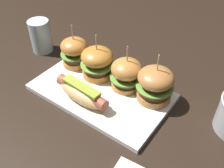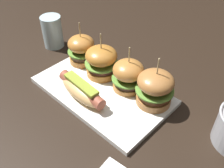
{
  "view_description": "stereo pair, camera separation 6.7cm",
  "coord_description": "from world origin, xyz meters",
  "px_view_note": "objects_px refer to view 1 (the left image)",
  "views": [
    {
      "loc": [
        0.33,
        -0.41,
        0.49
      ],
      "look_at": [
        0.04,
        0.0,
        0.05
      ],
      "focal_mm": 40.91,
      "sensor_mm": 36.0,
      "label": 1
    },
    {
      "loc": [
        0.38,
        -0.37,
        0.49
      ],
      "look_at": [
        0.04,
        0.0,
        0.05
      ],
      "focal_mm": 40.91,
      "sensor_mm": 36.0,
      "label": 2
    }
  ],
  "objects_px": {
    "water_glass": "(41,36)",
    "slider_far_left": "(75,52)",
    "hot_dog": "(82,93)",
    "slider_center_right": "(126,74)",
    "slider_center_left": "(97,62)",
    "slider_far_right": "(155,84)",
    "platter_main": "(101,92)"
  },
  "relations": [
    {
      "from": "slider_center_right",
      "to": "slider_far_left",
      "type": "bearing_deg",
      "value": -178.59
    },
    {
      "from": "hot_dog",
      "to": "slider_far_right",
      "type": "relative_size",
      "value": 1.19
    },
    {
      "from": "slider_far_left",
      "to": "water_glass",
      "type": "distance_m",
      "value": 0.16
    },
    {
      "from": "platter_main",
      "to": "slider_center_right",
      "type": "xyz_separation_m",
      "value": [
        0.05,
        0.05,
        0.05
      ]
    },
    {
      "from": "slider_center_left",
      "to": "slider_far_right",
      "type": "relative_size",
      "value": 0.97
    },
    {
      "from": "slider_far_left",
      "to": "water_glass",
      "type": "xyz_separation_m",
      "value": [
        -0.16,
        0.01,
        -0.0
      ]
    },
    {
      "from": "slider_center_right",
      "to": "slider_far_right",
      "type": "relative_size",
      "value": 0.95
    },
    {
      "from": "slider_far_right",
      "to": "hot_dog",
      "type": "bearing_deg",
      "value": -142.41
    },
    {
      "from": "slider_center_left",
      "to": "slider_far_right",
      "type": "height_order",
      "value": "slider_far_right"
    },
    {
      "from": "platter_main",
      "to": "slider_center_right",
      "type": "relative_size",
      "value": 2.84
    },
    {
      "from": "slider_center_right",
      "to": "slider_far_right",
      "type": "distance_m",
      "value": 0.09
    },
    {
      "from": "platter_main",
      "to": "slider_center_left",
      "type": "height_order",
      "value": "slider_center_left"
    },
    {
      "from": "slider_far_left",
      "to": "slider_far_right",
      "type": "height_order",
      "value": "slider_far_right"
    },
    {
      "from": "slider_center_left",
      "to": "slider_far_left",
      "type": "bearing_deg",
      "value": 178.77
    },
    {
      "from": "slider_far_left",
      "to": "hot_dog",
      "type": "bearing_deg",
      "value": -41.88
    },
    {
      "from": "slider_far_left",
      "to": "slider_far_right",
      "type": "relative_size",
      "value": 0.97
    },
    {
      "from": "hot_dog",
      "to": "slider_far_right",
      "type": "height_order",
      "value": "slider_far_right"
    },
    {
      "from": "slider_center_right",
      "to": "hot_dog",
      "type": "bearing_deg",
      "value": -119.8
    },
    {
      "from": "slider_far_right",
      "to": "slider_far_left",
      "type": "bearing_deg",
      "value": -178.36
    },
    {
      "from": "hot_dog",
      "to": "slider_far_left",
      "type": "height_order",
      "value": "slider_far_left"
    },
    {
      "from": "hot_dog",
      "to": "slider_center_right",
      "type": "bearing_deg",
      "value": 60.2
    },
    {
      "from": "slider_center_right",
      "to": "slider_center_left",
      "type": "bearing_deg",
      "value": -176.15
    },
    {
      "from": "slider_center_left",
      "to": "water_glass",
      "type": "height_order",
      "value": "slider_center_left"
    },
    {
      "from": "water_glass",
      "to": "slider_far_left",
      "type": "bearing_deg",
      "value": -2.99
    },
    {
      "from": "hot_dog",
      "to": "slider_far_right",
      "type": "distance_m",
      "value": 0.19
    },
    {
      "from": "hot_dog",
      "to": "water_glass",
      "type": "height_order",
      "value": "water_glass"
    },
    {
      "from": "platter_main",
      "to": "water_glass",
      "type": "xyz_separation_m",
      "value": [
        -0.3,
        0.06,
        0.05
      ]
    },
    {
      "from": "platter_main",
      "to": "slider_center_left",
      "type": "distance_m",
      "value": 0.09
    },
    {
      "from": "hot_dog",
      "to": "slider_far_right",
      "type": "xyz_separation_m",
      "value": [
        0.15,
        0.12,
        0.02
      ]
    },
    {
      "from": "slider_far_left",
      "to": "slider_far_right",
      "type": "distance_m",
      "value": 0.27
    },
    {
      "from": "slider_far_left",
      "to": "water_glass",
      "type": "height_order",
      "value": "slider_far_left"
    },
    {
      "from": "hot_dog",
      "to": "slider_center_left",
      "type": "bearing_deg",
      "value": 106.54
    }
  ]
}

